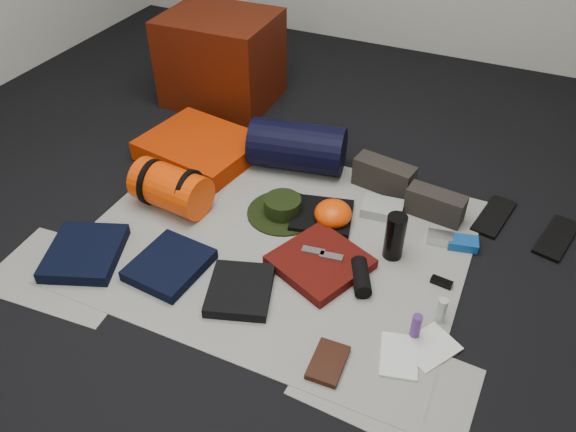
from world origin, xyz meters
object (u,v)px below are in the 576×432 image
at_px(red_cabinet, 221,59).
at_px(sleeping_pad, 200,147).
at_px(navy_duffel, 297,147).
at_px(stuff_sack, 171,188).
at_px(water_bottle, 395,237).
at_px(compact_camera, 440,238).
at_px(paperback_book, 328,362).

height_order(red_cabinet, sleeping_pad, red_cabinet).
xyz_separation_m(red_cabinet, navy_duffel, (0.71, -0.51, -0.13)).
xyz_separation_m(red_cabinet, stuff_sack, (0.31, -1.04, -0.15)).
bearing_deg(water_bottle, compact_camera, 45.43).
distance_m(navy_duffel, compact_camera, 0.84).
distance_m(red_cabinet, stuff_sack, 1.10).
xyz_separation_m(water_bottle, paperback_book, (-0.05, -0.63, -0.09)).
distance_m(compact_camera, paperback_book, 0.82).
distance_m(red_cabinet, navy_duffel, 0.88).
bearing_deg(paperback_book, water_bottle, 83.58).
xyz_separation_m(sleeping_pad, paperback_book, (1.09, -0.95, -0.04)).
bearing_deg(navy_duffel, red_cabinet, 134.43).
relative_size(sleeping_pad, stuff_sack, 1.59).
distance_m(navy_duffel, water_bottle, 0.77).
bearing_deg(water_bottle, red_cabinet, 144.95).
xyz_separation_m(sleeping_pad, navy_duffel, (0.50, 0.11, 0.07)).
relative_size(red_cabinet, compact_camera, 5.73).
height_order(stuff_sack, water_bottle, water_bottle).
xyz_separation_m(red_cabinet, water_bottle, (1.34, -0.94, -0.15)).
height_order(sleeping_pad, compact_camera, sleeping_pad).
height_order(water_bottle, paperback_book, water_bottle).
relative_size(red_cabinet, stuff_sack, 1.77).
bearing_deg(red_cabinet, compact_camera, -28.93).
relative_size(stuff_sack, water_bottle, 1.67).
relative_size(navy_duffel, compact_camera, 4.34).
bearing_deg(stuff_sack, water_bottle, 5.46).
bearing_deg(paperback_book, stuff_sack, 149.48).
height_order(red_cabinet, stuff_sack, red_cabinet).
bearing_deg(compact_camera, red_cabinet, 143.48).
bearing_deg(navy_duffel, stuff_sack, -136.91).
bearing_deg(navy_duffel, paperback_book, -71.34).
height_order(stuff_sack, navy_duffel, navy_duffel).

